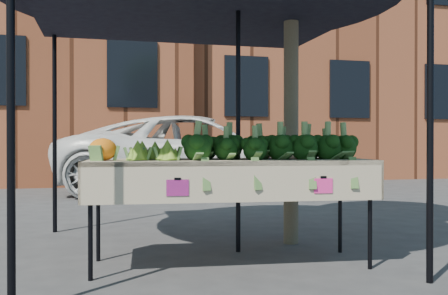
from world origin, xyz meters
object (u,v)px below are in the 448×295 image
(table, at_px, (230,212))
(street_tree, at_px, (291,31))
(canopy, at_px, (201,108))
(vehicle, at_px, (202,54))

(table, height_order, street_tree, street_tree)
(canopy, distance_m, vehicle, 5.77)
(street_tree, bearing_deg, canopy, -169.60)
(table, height_order, vehicle, vehicle)
(table, bearing_deg, canopy, 104.03)
(table, bearing_deg, vehicle, 80.98)
(vehicle, relative_size, street_tree, 1.31)
(canopy, relative_size, vehicle, 0.55)
(table, distance_m, street_tree, 2.09)
(table, bearing_deg, street_tree, 41.29)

